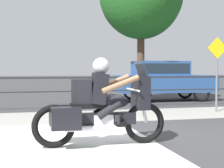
% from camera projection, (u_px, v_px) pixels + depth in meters
% --- Properties ---
extents(ground_plane, '(120.00, 120.00, 0.00)m').
position_uv_depth(ground_plane, '(138.00, 140.00, 6.38)').
color(ground_plane, '#38383A').
extents(sidewalk_band, '(44.00, 2.40, 0.01)m').
position_uv_depth(sidewalk_band, '(101.00, 116.00, 9.68)').
color(sidewalk_band, '#99968E').
rests_on(sidewalk_band, ground).
extents(crosswalk_band, '(3.08, 6.00, 0.01)m').
position_uv_depth(crosswalk_band, '(70.00, 146.00, 5.88)').
color(crosswalk_band, silver).
rests_on(crosswalk_band, ground).
extents(fence_railing, '(36.00, 0.05, 1.07)m').
position_uv_depth(fence_railing, '(90.00, 83.00, 11.40)').
color(fence_railing, '#232326').
rests_on(fence_railing, ground).
extents(motorcycle, '(2.34, 0.76, 1.52)m').
position_uv_depth(motorcycle, '(99.00, 107.00, 5.90)').
color(motorcycle, black).
rests_on(motorcycle, ground).
extents(parked_car, '(4.04, 1.62, 1.64)m').
position_uv_depth(parked_car, '(163.00, 78.00, 14.17)').
color(parked_car, '#284C84').
rests_on(parked_car, ground).
extents(street_sign, '(0.65, 0.06, 2.29)m').
position_uv_depth(street_sign, '(217.00, 66.00, 10.51)').
color(street_sign, slate).
rests_on(street_sign, ground).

